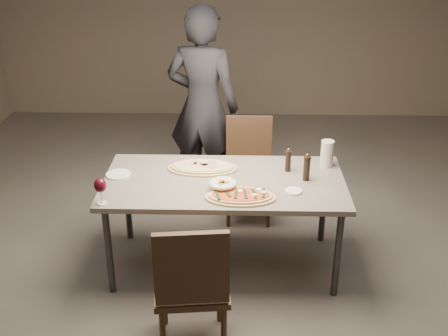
{
  "coord_description": "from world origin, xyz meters",
  "views": [
    {
      "loc": [
        0.09,
        -3.73,
        2.63
      ],
      "look_at": [
        0.0,
        0.0,
        0.85
      ],
      "focal_mm": 45.0,
      "sensor_mm": 36.0,
      "label": 1
    }
  ],
  "objects_px": {
    "bread_basket": "(223,185)",
    "pepper_mill_left": "(307,168)",
    "diner": "(203,106)",
    "carafe": "(327,154)",
    "ham_pizza": "(203,167)",
    "zucchini_pizza": "(241,196)",
    "chair_far": "(249,162)",
    "dining_table": "(224,187)",
    "chair_near": "(192,282)"
  },
  "relations": [
    {
      "from": "pepper_mill_left",
      "to": "diner",
      "type": "distance_m",
      "value": 1.4
    },
    {
      "from": "bread_basket",
      "to": "pepper_mill_left",
      "type": "xyz_separation_m",
      "value": [
        0.62,
        0.18,
        0.06
      ]
    },
    {
      "from": "dining_table",
      "to": "chair_near",
      "type": "relative_size",
      "value": 1.86
    },
    {
      "from": "carafe",
      "to": "bread_basket",
      "type": "bearing_deg",
      "value": -151.51
    },
    {
      "from": "dining_table",
      "to": "bread_basket",
      "type": "distance_m",
      "value": 0.19
    },
    {
      "from": "pepper_mill_left",
      "to": "carafe",
      "type": "distance_m",
      "value": 0.31
    },
    {
      "from": "bread_basket",
      "to": "zucchini_pizza",
      "type": "bearing_deg",
      "value": -41.43
    },
    {
      "from": "carafe",
      "to": "ham_pizza",
      "type": "bearing_deg",
      "value": -175.0
    },
    {
      "from": "zucchini_pizza",
      "to": "carafe",
      "type": "xyz_separation_m",
      "value": [
        0.67,
        0.55,
        0.09
      ]
    },
    {
      "from": "chair_near",
      "to": "diner",
      "type": "height_order",
      "value": "diner"
    },
    {
      "from": "carafe",
      "to": "diner",
      "type": "distance_m",
      "value": 1.34
    },
    {
      "from": "bread_basket",
      "to": "chair_far",
      "type": "relative_size",
      "value": 0.22
    },
    {
      "from": "diner",
      "to": "bread_basket",
      "type": "bearing_deg",
      "value": 114.51
    },
    {
      "from": "ham_pizza",
      "to": "pepper_mill_left",
      "type": "distance_m",
      "value": 0.8
    },
    {
      "from": "ham_pizza",
      "to": "diner",
      "type": "bearing_deg",
      "value": 94.73
    },
    {
      "from": "diner",
      "to": "carafe",
      "type": "bearing_deg",
      "value": 154.44
    },
    {
      "from": "zucchini_pizza",
      "to": "diner",
      "type": "height_order",
      "value": "diner"
    },
    {
      "from": "carafe",
      "to": "chair_near",
      "type": "height_order",
      "value": "chair_near"
    },
    {
      "from": "ham_pizza",
      "to": "bread_basket",
      "type": "distance_m",
      "value": 0.39
    },
    {
      "from": "bread_basket",
      "to": "chair_far",
      "type": "xyz_separation_m",
      "value": [
        0.21,
        1.0,
        -0.28
      ]
    },
    {
      "from": "ham_pizza",
      "to": "chair_far",
      "type": "bearing_deg",
      "value": 61.93
    },
    {
      "from": "dining_table",
      "to": "pepper_mill_left",
      "type": "distance_m",
      "value": 0.63
    },
    {
      "from": "zucchini_pizza",
      "to": "ham_pizza",
      "type": "distance_m",
      "value": 0.55
    },
    {
      "from": "chair_near",
      "to": "chair_far",
      "type": "relative_size",
      "value": 1.06
    },
    {
      "from": "chair_near",
      "to": "dining_table",
      "type": "bearing_deg",
      "value": 74.0
    },
    {
      "from": "bread_basket",
      "to": "pepper_mill_left",
      "type": "distance_m",
      "value": 0.65
    },
    {
      "from": "carafe",
      "to": "chair_far",
      "type": "relative_size",
      "value": 0.23
    },
    {
      "from": "ham_pizza",
      "to": "chair_far",
      "type": "distance_m",
      "value": 0.79
    },
    {
      "from": "ham_pizza",
      "to": "chair_near",
      "type": "xyz_separation_m",
      "value": [
        0.0,
        -1.16,
        -0.22
      ]
    },
    {
      "from": "zucchini_pizza",
      "to": "bread_basket",
      "type": "distance_m",
      "value": 0.18
    },
    {
      "from": "pepper_mill_left",
      "to": "chair_near",
      "type": "bearing_deg",
      "value": -128.33
    },
    {
      "from": "zucchini_pizza",
      "to": "carafe",
      "type": "height_order",
      "value": "carafe"
    },
    {
      "from": "ham_pizza",
      "to": "diner",
      "type": "relative_size",
      "value": 0.29
    },
    {
      "from": "dining_table",
      "to": "zucchini_pizza",
      "type": "height_order",
      "value": "zucchini_pizza"
    },
    {
      "from": "dining_table",
      "to": "chair_near",
      "type": "bearing_deg",
      "value": -99.96
    },
    {
      "from": "pepper_mill_left",
      "to": "diner",
      "type": "xyz_separation_m",
      "value": [
        -0.83,
        1.13,
        0.08
      ]
    },
    {
      "from": "dining_table",
      "to": "pepper_mill_left",
      "type": "xyz_separation_m",
      "value": [
        0.61,
        0.02,
        0.16
      ]
    },
    {
      "from": "ham_pizza",
      "to": "pepper_mill_left",
      "type": "relative_size",
      "value": 2.52
    },
    {
      "from": "diner",
      "to": "pepper_mill_left",
      "type": "bearing_deg",
      "value": 141.57
    },
    {
      "from": "carafe",
      "to": "dining_table",
      "type": "bearing_deg",
      "value": -161.22
    },
    {
      "from": "bread_basket",
      "to": "diner",
      "type": "height_order",
      "value": "diner"
    },
    {
      "from": "diner",
      "to": "zucchini_pizza",
      "type": "bearing_deg",
      "value": 118.81
    },
    {
      "from": "pepper_mill_left",
      "to": "bread_basket",
      "type": "bearing_deg",
      "value": -163.58
    },
    {
      "from": "zucchini_pizza",
      "to": "ham_pizza",
      "type": "relative_size",
      "value": 0.92
    },
    {
      "from": "dining_table",
      "to": "chair_far",
      "type": "bearing_deg",
      "value": 76.53
    },
    {
      "from": "ham_pizza",
      "to": "pepper_mill_left",
      "type": "xyz_separation_m",
      "value": [
        0.78,
        -0.17,
        0.09
      ]
    },
    {
      "from": "carafe",
      "to": "chair_near",
      "type": "bearing_deg",
      "value": -127.89
    },
    {
      "from": "pepper_mill_left",
      "to": "diner",
      "type": "relative_size",
      "value": 0.12
    },
    {
      "from": "bread_basket",
      "to": "chair_near",
      "type": "distance_m",
      "value": 0.86
    },
    {
      "from": "dining_table",
      "to": "diner",
      "type": "distance_m",
      "value": 1.19
    }
  ]
}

